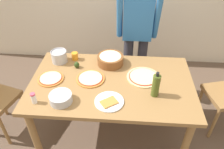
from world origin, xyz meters
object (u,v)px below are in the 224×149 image
salt_shaker (34,98)px  steel_pot (59,56)px  dining_table (112,89)px  olive_oil_bottle (156,85)px  pizza_raw_on_board (143,77)px  pizza_second_cooked (51,78)px  mixing_bowl_steel (61,98)px  popcorn_bowl (110,59)px  pizza_cooked_on_tray (90,78)px  avocado (77,65)px  plate_with_slice (109,102)px  person_cook (137,31)px  cup_orange (75,56)px

salt_shaker → steel_pot: bearing=85.1°
dining_table → olive_oil_bottle: (0.40, -0.16, 0.20)m
pizza_raw_on_board → pizza_second_cooked: (-0.92, -0.09, 0.00)m
mixing_bowl_steel → popcorn_bowl: bearing=57.6°
olive_oil_bottle → pizza_raw_on_board: bearing=110.3°
pizza_raw_on_board → olive_oil_bottle: bearing=-69.7°
pizza_second_cooked → olive_oil_bottle: (1.01, -0.15, 0.10)m
dining_table → pizza_cooked_on_tray: (-0.21, 0.02, 0.10)m
mixing_bowl_steel → avocado: mixing_bowl_steel is taller
mixing_bowl_steel → avocado: size_ratio=2.86×
dining_table → steel_pot: bearing=152.6°
plate_with_slice → olive_oil_bottle: 0.44m
popcorn_bowl → salt_shaker: bearing=-133.8°
plate_with_slice → steel_pot: bearing=135.0°
pizza_cooked_on_tray → popcorn_bowl: size_ratio=1.01×
avocado → olive_oil_bottle: bearing=-24.9°
pizza_cooked_on_tray → avocado: bearing=133.3°
dining_table → popcorn_bowl: size_ratio=5.71×
person_cook → plate_with_slice: person_cook is taller
olive_oil_bottle → avocado: bearing=155.1°
popcorn_bowl → olive_oil_bottle: olive_oil_bottle is taller
dining_table → pizza_raw_on_board: 0.34m
popcorn_bowl → salt_shaker: (-0.62, -0.64, -0.01)m
pizza_second_cooked → popcorn_bowl: size_ratio=0.92×
dining_table → pizza_second_cooked: pizza_second_cooked is taller
olive_oil_bottle → steel_pot: (-1.00, 0.47, -0.05)m
pizza_raw_on_board → popcorn_bowl: (-0.35, 0.22, 0.05)m
steel_pot → cup_orange: bearing=17.9°
dining_table → olive_oil_bottle: size_ratio=6.25×
dining_table → mixing_bowl_steel: 0.54m
dining_table → plate_with_slice: bearing=-90.8°
steel_pot → avocado: steel_pot is taller
person_cook → avocado: size_ratio=23.14×
pizza_cooked_on_tray → steel_pot: bearing=143.4°
pizza_cooked_on_tray → avocado: 0.25m
dining_table → person_cook: person_cook is taller
plate_with_slice → salt_shaker: bearing=-175.5°
person_cook → pizza_second_cooked: size_ratio=6.30×
popcorn_bowl → plate_with_slice: bearing=-86.8°
pizza_cooked_on_tray → olive_oil_bottle: (0.62, -0.18, 0.10)m
dining_table → pizza_raw_on_board: size_ratio=4.81×
dining_table → pizza_cooked_on_tray: bearing=173.8°
person_cook → pizza_cooked_on_tray: size_ratio=5.70×
person_cook → mixing_bowl_steel: size_ratio=8.10×
popcorn_bowl → steel_pot: (-0.56, 0.00, 0.00)m
person_cook → popcorn_bowl: bearing=-122.3°
pizza_second_cooked → cup_orange: (0.17, 0.37, 0.03)m
dining_table → pizza_second_cooked: bearing=-179.4°
popcorn_bowl → salt_shaker: size_ratio=2.64×
cup_orange → plate_with_slice: bearing=-56.1°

